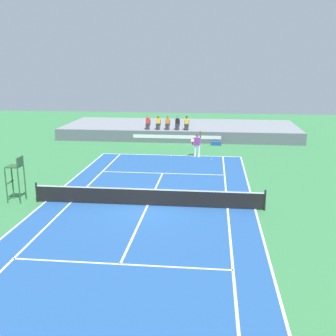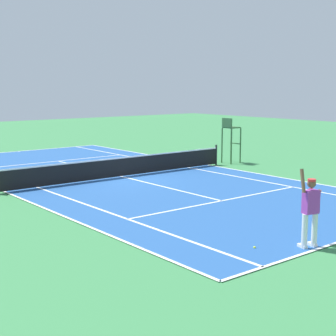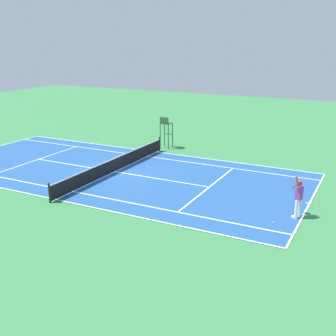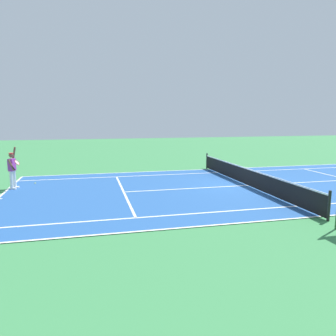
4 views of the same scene
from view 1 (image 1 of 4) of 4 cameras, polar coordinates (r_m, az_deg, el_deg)
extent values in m
plane|color=#387F47|center=(21.39, -2.86, -5.28)|extent=(80.00, 80.00, 0.00)
cube|color=#235193|center=(21.39, -2.86, -5.25)|extent=(10.98, 23.78, 0.02)
cube|color=white|center=(32.73, 0.41, 1.78)|extent=(10.98, 0.10, 0.01)
cube|color=white|center=(22.87, -16.62, -4.50)|extent=(0.10, 23.78, 0.01)
cube|color=white|center=(21.25, 11.99, -5.66)|extent=(0.10, 23.78, 0.01)
cube|color=white|center=(22.38, -13.35, -4.70)|extent=(0.10, 23.78, 0.01)
cube|color=white|center=(21.15, 8.25, -5.58)|extent=(0.10, 23.78, 0.01)
cube|color=white|center=(27.43, -0.76, -0.73)|extent=(8.22, 0.10, 0.01)
cube|color=white|center=(15.62, -6.64, -13.10)|extent=(8.22, 0.10, 0.01)
cube|color=white|center=(21.38, -2.86, -5.22)|extent=(0.10, 12.80, 0.01)
cube|color=white|center=(32.63, 0.39, 1.74)|extent=(0.10, 0.20, 0.01)
cylinder|color=black|center=(22.89, -17.75, -3.23)|extent=(0.10, 0.10, 1.07)
cylinder|color=black|center=(21.14, 13.28, -4.38)|extent=(0.10, 0.10, 1.07)
cube|color=black|center=(21.23, -2.88, -4.06)|extent=(11.78, 0.02, 0.84)
cube|color=white|center=(21.10, -2.89, -2.98)|extent=(11.78, 0.03, 0.06)
cube|color=#565B66|center=(37.79, 1.23, 4.30)|extent=(23.09, 0.24, 1.07)
cube|color=silver|center=(37.66, 1.22, 4.34)|extent=(8.08, 0.01, 0.32)
cube|color=gray|center=(42.15, 1.77, 5.36)|extent=(23.09, 8.63, 1.07)
cube|color=#474C56|center=(38.93, -2.80, 5.99)|extent=(0.44, 0.44, 0.06)
cube|color=#474C56|center=(39.09, -2.76, 6.40)|extent=(0.44, 0.06, 0.44)
cylinder|color=#4C4C51|center=(38.79, -2.58, 5.64)|extent=(0.04, 0.04, 0.38)
cylinder|color=#4C4C51|center=(38.85, -3.09, 5.64)|extent=(0.04, 0.04, 0.38)
cube|color=#2D2D33|center=(38.82, -2.83, 6.09)|extent=(0.34, 0.44, 0.16)
cube|color=#2D2D33|center=(38.67, -2.87, 5.65)|extent=(0.30, 0.14, 0.44)
cube|color=red|center=(38.94, -2.80, 6.54)|extent=(0.36, 0.22, 0.52)
sphere|color=tan|center=(38.89, -2.80, 7.08)|extent=(0.20, 0.20, 0.20)
cylinder|color=red|center=(38.88, -2.81, 7.22)|extent=(0.19, 0.19, 0.05)
cube|color=#474C56|center=(38.79, -1.37, 5.98)|extent=(0.44, 0.44, 0.06)
cube|color=#474C56|center=(38.95, -1.33, 6.38)|extent=(0.44, 0.06, 0.44)
cylinder|color=#4C4C51|center=(38.66, -1.14, 5.62)|extent=(0.04, 0.04, 0.38)
cylinder|color=#4C4C51|center=(38.70, -1.66, 5.62)|extent=(0.04, 0.04, 0.38)
cube|color=#2D2D33|center=(38.68, -1.39, 6.07)|extent=(0.34, 0.44, 0.16)
cube|color=#2D2D33|center=(38.53, -1.43, 5.63)|extent=(0.30, 0.14, 0.44)
cube|color=yellow|center=(38.80, -1.36, 6.53)|extent=(0.36, 0.22, 0.52)
sphere|color=brown|center=(38.75, -1.37, 7.07)|extent=(0.20, 0.20, 0.20)
cylinder|color=red|center=(38.74, -1.37, 7.20)|extent=(0.19, 0.19, 0.05)
cube|color=#474C56|center=(38.69, -0.06, 5.96)|extent=(0.44, 0.44, 0.06)
cube|color=#474C56|center=(38.85, -0.03, 6.36)|extent=(0.44, 0.06, 0.44)
cylinder|color=#4C4C51|center=(38.55, 0.17, 5.60)|extent=(0.04, 0.04, 0.38)
cylinder|color=#4C4C51|center=(38.59, -0.35, 5.60)|extent=(0.04, 0.04, 0.38)
cube|color=#2D2D33|center=(38.58, -0.08, 6.05)|extent=(0.34, 0.44, 0.16)
cube|color=#2D2D33|center=(38.42, -0.11, 5.61)|extent=(0.30, 0.14, 0.44)
cube|color=orange|center=(38.69, -0.05, 6.51)|extent=(0.36, 0.22, 0.52)
sphere|color=#A37556|center=(38.64, -0.05, 7.05)|extent=(0.20, 0.20, 0.20)
cylinder|color=#2D4CA8|center=(38.63, -0.05, 7.19)|extent=(0.19, 0.19, 0.05)
cube|color=#474C56|center=(38.60, 1.31, 5.93)|extent=(0.44, 0.44, 0.06)
cube|color=#474C56|center=(38.76, 1.34, 6.34)|extent=(0.44, 0.06, 0.44)
cylinder|color=#4C4C51|center=(38.47, 1.55, 5.57)|extent=(0.04, 0.04, 0.38)
cylinder|color=#4C4C51|center=(38.50, 1.03, 5.58)|extent=(0.04, 0.04, 0.38)
cube|color=#2D2D33|center=(38.48, 1.30, 6.03)|extent=(0.34, 0.44, 0.16)
cube|color=#2D2D33|center=(38.33, 1.27, 5.58)|extent=(0.30, 0.14, 0.44)
cube|color=black|center=(38.60, 1.32, 6.49)|extent=(0.36, 0.22, 0.52)
sphere|color=beige|center=(38.55, 1.33, 7.03)|extent=(0.20, 0.20, 0.20)
cylinder|color=#2D4CA8|center=(38.54, 1.33, 7.17)|extent=(0.19, 0.19, 0.05)
cube|color=#474C56|center=(38.53, 2.59, 5.91)|extent=(0.44, 0.44, 0.06)
cube|color=#474C56|center=(38.69, 2.62, 6.32)|extent=(0.44, 0.06, 0.44)
cylinder|color=#4C4C51|center=(38.41, 2.84, 5.54)|extent=(0.04, 0.04, 0.38)
cylinder|color=#4C4C51|center=(38.43, 2.31, 5.55)|extent=(0.04, 0.04, 0.38)
cube|color=#2D2D33|center=(38.42, 2.58, 6.00)|extent=(0.34, 0.44, 0.16)
cube|color=#2D2D33|center=(38.26, 2.56, 5.56)|extent=(0.30, 0.14, 0.44)
cube|color=yellow|center=(38.54, 2.61, 6.46)|extent=(0.36, 0.22, 0.52)
sphere|color=brown|center=(38.49, 2.61, 7.01)|extent=(0.20, 0.20, 0.20)
cylinder|color=black|center=(38.48, 2.61, 7.14)|extent=(0.19, 0.19, 0.05)
cylinder|color=white|center=(32.22, 4.31, 2.34)|extent=(0.15, 0.15, 0.92)
cylinder|color=white|center=(32.31, 3.76, 2.38)|extent=(0.15, 0.15, 0.92)
cube|color=white|center=(32.26, 4.26, 1.60)|extent=(0.18, 0.30, 0.10)
cube|color=white|center=(32.34, 3.72, 1.65)|extent=(0.18, 0.30, 0.10)
cube|color=purple|center=(32.12, 4.06, 3.68)|extent=(0.45, 0.33, 0.60)
sphere|color=brown|center=(32.03, 4.07, 4.51)|extent=(0.22, 0.22, 0.22)
cylinder|color=red|center=(32.02, 4.08, 4.67)|extent=(0.21, 0.21, 0.06)
cylinder|color=brown|center=(31.92, 4.51, 4.63)|extent=(0.14, 0.23, 0.61)
cylinder|color=brown|center=(32.09, 3.56, 3.72)|extent=(0.17, 0.34, 0.56)
cylinder|color=black|center=(32.01, 3.43, 3.46)|extent=(0.08, 0.19, 0.25)
torus|color=red|center=(31.79, 3.42, 3.86)|extent=(0.34, 0.26, 0.26)
cylinder|color=silver|center=(31.79, 3.42, 3.86)|extent=(0.30, 0.22, 0.22)
sphere|color=#D1E533|center=(31.52, 6.02, 1.23)|extent=(0.07, 0.07, 0.07)
cylinder|color=#2D562D|center=(23.11, -21.51, -2.31)|extent=(0.07, 0.07, 1.90)
cylinder|color=#2D562D|center=(23.70, -20.74, -1.83)|extent=(0.07, 0.07, 1.90)
cylinder|color=#2D562D|center=(22.79, -19.95, -2.39)|extent=(0.07, 0.07, 1.90)
cylinder|color=#2D562D|center=(23.40, -19.21, -1.91)|extent=(0.07, 0.07, 1.90)
cube|color=#2D562D|center=(23.00, -20.57, 0.23)|extent=(0.70, 0.70, 0.06)
cube|color=#2D562D|center=(22.79, -19.84, 0.87)|extent=(0.06, 0.70, 0.48)
cube|color=#2D562D|center=(23.36, -21.07, -1.85)|extent=(0.10, 0.70, 0.04)
cube|color=#194799|center=(36.99, 6.68, 3.39)|extent=(0.86, 0.38, 0.32)
cylinder|color=#194799|center=(37.02, 6.04, 3.42)|extent=(0.08, 0.32, 0.32)
cylinder|color=#194799|center=(36.97, 7.34, 3.36)|extent=(0.08, 0.32, 0.32)
camera|label=2|loc=(40.40, 20.27, 9.22)|focal=54.75mm
camera|label=3|loc=(38.99, 34.89, 13.20)|focal=45.46mm
camera|label=4|loc=(33.45, -27.14, 6.56)|focal=34.55mm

